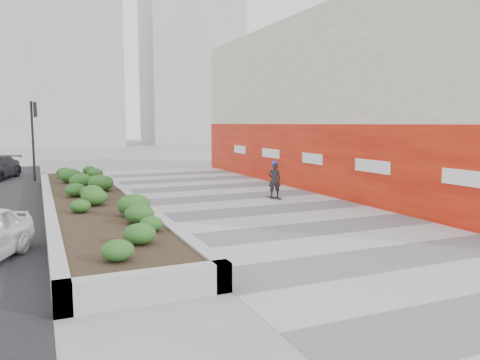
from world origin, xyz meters
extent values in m
plane|color=gray|center=(0.00, 0.00, 0.00)|extent=(160.00, 160.00, 0.00)
cube|color=#A8A8AD|center=(0.00, 3.00, 0.01)|extent=(8.00, 36.00, 0.01)
cube|color=#BBB49F|center=(7.00, 9.00, 4.00)|extent=(6.00, 24.00, 8.00)
cube|color=red|center=(4.02, 9.00, 1.50)|extent=(0.12, 24.00, 3.00)
cube|color=#9E9EA0|center=(-5.50, -1.85, 0.28)|extent=(3.00, 0.30, 0.55)
cube|color=#9E9EA0|center=(-5.50, 15.85, 0.28)|extent=(3.00, 0.30, 0.55)
cube|color=#9E9EA0|center=(-6.85, 7.00, 0.28)|extent=(0.30, 18.00, 0.55)
cube|color=#9E9EA0|center=(-4.15, 7.00, 0.28)|extent=(0.30, 18.00, 0.55)
cube|color=#2D2116|center=(-5.50, 7.00, 0.25)|extent=(2.40, 17.40, 0.50)
cylinder|color=black|center=(-7.30, 17.50, 2.10)|extent=(0.12, 0.12, 4.20)
cube|color=black|center=(-7.12, 17.50, 3.75)|extent=(0.18, 0.28, 0.80)
cube|color=#ADAAA3|center=(-5.00, 55.00, 10.00)|extent=(16.00, 12.00, 20.00)
cube|color=#ADAAA3|center=(15.00, 60.00, 12.00)|extent=(14.00, 10.00, 24.00)
cylinder|color=#595654|center=(0.50, 3.00, 0.00)|extent=(0.44, 0.44, 0.01)
cube|color=black|center=(1.59, 7.06, 0.07)|extent=(0.42, 0.75, 0.02)
imported|color=#222227|center=(1.59, 7.06, 0.77)|extent=(0.59, 0.49, 1.40)
sphere|color=#1A35E4|center=(1.59, 7.06, 1.44)|extent=(0.23, 0.23, 0.23)
camera|label=1|loc=(-7.10, -9.49, 3.03)|focal=35.00mm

